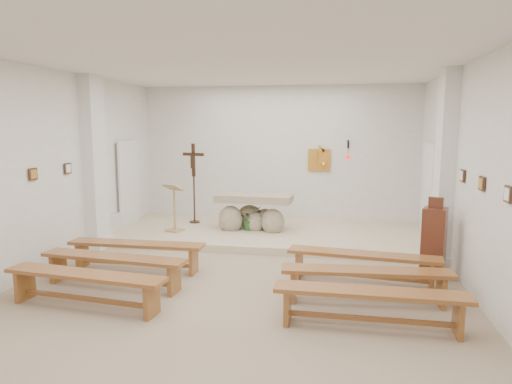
% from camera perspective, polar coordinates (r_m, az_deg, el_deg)
% --- Properties ---
extents(ground, '(7.00, 10.00, 0.00)m').
position_cam_1_polar(ground, '(7.16, -2.51, -12.28)').
color(ground, tan).
rests_on(ground, ground).
extents(wall_left, '(0.02, 10.00, 3.50)m').
position_cam_1_polar(wall_left, '(8.24, -27.05, 2.06)').
color(wall_left, white).
rests_on(wall_left, ground).
extents(wall_right, '(0.02, 10.00, 3.50)m').
position_cam_1_polar(wall_right, '(6.89, 27.02, 0.99)').
color(wall_right, white).
rests_on(wall_right, ground).
extents(wall_back, '(7.00, 0.02, 3.50)m').
position_cam_1_polar(wall_back, '(11.65, 2.74, 4.58)').
color(wall_back, white).
rests_on(wall_back, ground).
extents(ceiling, '(7.00, 10.00, 0.02)m').
position_cam_1_polar(ceiling, '(6.77, -2.70, 16.56)').
color(ceiling, silver).
rests_on(ceiling, wall_back).
extents(sanctuary_platform, '(6.98, 3.00, 0.15)m').
position_cam_1_polar(sanctuary_platform, '(10.44, 1.64, -5.18)').
color(sanctuary_platform, beige).
rests_on(sanctuary_platform, ground).
extents(pilaster_left, '(0.26, 0.55, 3.50)m').
position_cam_1_polar(pilaster_left, '(9.84, -19.51, 3.40)').
color(pilaster_left, white).
rests_on(pilaster_left, ground).
extents(pilaster_right, '(0.26, 0.55, 3.50)m').
position_cam_1_polar(pilaster_right, '(8.79, 22.50, 2.69)').
color(pilaster_right, white).
rests_on(pilaster_right, ground).
extents(gold_wall_relief, '(0.55, 0.04, 0.55)m').
position_cam_1_polar(gold_wall_relief, '(11.54, 7.91, 3.98)').
color(gold_wall_relief, gold).
rests_on(gold_wall_relief, wall_back).
extents(sanctuary_lamp, '(0.11, 0.36, 0.44)m').
position_cam_1_polar(sanctuary_lamp, '(11.27, 11.44, 4.60)').
color(sanctuary_lamp, black).
rests_on(sanctuary_lamp, wall_back).
extents(station_frame_left_mid, '(0.03, 0.20, 0.20)m').
position_cam_1_polar(station_frame_left_mid, '(8.39, -26.11, 2.01)').
color(station_frame_left_mid, '#3E271B').
rests_on(station_frame_left_mid, wall_left).
extents(station_frame_left_rear, '(0.03, 0.20, 0.20)m').
position_cam_1_polar(station_frame_left_rear, '(9.21, -22.48, 2.74)').
color(station_frame_left_rear, '#3E271B').
rests_on(station_frame_left_rear, wall_left).
extents(station_frame_right_front, '(0.03, 0.20, 0.20)m').
position_cam_1_polar(station_frame_right_front, '(6.14, 28.98, -0.25)').
color(station_frame_right_front, '#3E271B').
rests_on(station_frame_right_front, wall_right).
extents(station_frame_right_mid, '(0.03, 0.20, 0.20)m').
position_cam_1_polar(station_frame_right_mid, '(7.08, 26.38, 0.96)').
color(station_frame_right_mid, '#3E271B').
rests_on(station_frame_right_mid, wall_right).
extents(station_frame_right_rear, '(0.03, 0.20, 0.20)m').
position_cam_1_polar(station_frame_right_rear, '(8.04, 24.40, 1.88)').
color(station_frame_right_rear, '#3E271B').
rests_on(station_frame_right_rear, wall_right).
extents(radiator_left, '(0.10, 0.85, 0.52)m').
position_cam_1_polar(radiator_left, '(10.69, -17.57, -4.17)').
color(radiator_left, silver).
rests_on(radiator_left, ground).
extents(radiator_right, '(0.10, 0.85, 0.52)m').
position_cam_1_polar(radiator_right, '(9.72, 21.46, -5.62)').
color(radiator_right, silver).
rests_on(radiator_right, ground).
extents(altar, '(1.76, 0.81, 0.89)m').
position_cam_1_polar(altar, '(10.41, -0.38, -2.86)').
color(altar, '#BBA98F').
rests_on(altar, sanctuary_platform).
extents(lectern, '(0.47, 0.43, 1.09)m').
position_cam_1_polar(lectern, '(10.37, -10.21, -1.92)').
color(lectern, tan).
rests_on(lectern, sanctuary_platform).
extents(crucifix_stand, '(0.57, 0.25, 1.93)m').
position_cam_1_polar(crucifix_stand, '(11.13, -7.80, 1.83)').
color(crucifix_stand, '#331D10').
rests_on(crucifix_stand, sanctuary_platform).
extents(potted_plant, '(0.65, 0.63, 0.55)m').
position_cam_1_polar(potted_plant, '(10.41, -0.76, -3.24)').
color(potted_plant, '#275923').
rests_on(potted_plant, sanctuary_platform).
extents(donation_pedestal, '(0.46, 0.46, 1.35)m').
position_cam_1_polar(donation_pedestal, '(8.19, 21.32, -5.84)').
color(donation_pedestal, '#5D311A').
rests_on(donation_pedestal, ground).
extents(bench_left_front, '(2.39, 0.39, 0.51)m').
position_cam_1_polar(bench_left_front, '(8.26, -14.73, -6.95)').
color(bench_left_front, '#96612B').
rests_on(bench_left_front, ground).
extents(bench_right_front, '(2.42, 0.68, 0.51)m').
position_cam_1_polar(bench_right_front, '(7.55, 13.22, -8.36)').
color(bench_right_front, '#96612B').
rests_on(bench_right_front, ground).
extents(bench_left_second, '(2.42, 0.63, 0.51)m').
position_cam_1_polar(bench_left_second, '(7.54, -17.38, -8.54)').
color(bench_left_second, '#96612B').
rests_on(bench_left_second, ground).
extents(bench_right_second, '(2.41, 0.54, 0.51)m').
position_cam_1_polar(bench_right_second, '(6.76, 13.61, -10.39)').
color(bench_right_second, '#96612B').
rests_on(bench_right_second, ground).
extents(bench_left_third, '(2.42, 0.66, 0.51)m').
position_cam_1_polar(bench_left_third, '(6.85, -20.61, -10.44)').
color(bench_left_third, '#96612B').
rests_on(bench_left_third, ground).
extents(bench_right_third, '(2.40, 0.41, 0.51)m').
position_cam_1_polar(bench_right_third, '(5.98, 14.12, -12.94)').
color(bench_right_third, '#96612B').
rests_on(bench_right_third, ground).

